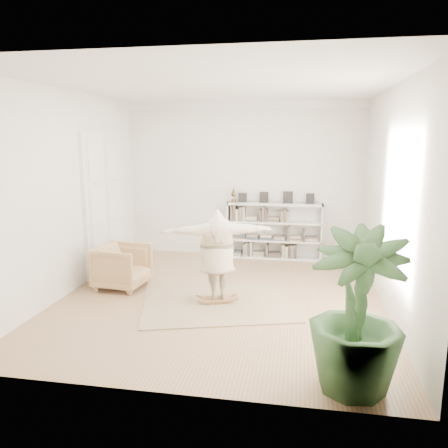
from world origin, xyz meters
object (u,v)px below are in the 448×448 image
person (217,252)px  bookshelf (274,231)px  houseplant (356,311)px  armchair (122,266)px  rocker_board (217,299)px

person → bookshelf: bearing=-120.1°
bookshelf → houseplant: size_ratio=1.20×
bookshelf → armchair: size_ratio=2.46×
bookshelf → houseplant: (1.21, -5.37, 0.28)m
rocker_board → person: bearing=137.3°
armchair → person: person is taller
rocker_board → armchair: bearing=149.6°
houseplant → person: bearing=130.5°
person → rocker_board: bearing=137.3°
bookshelf → person: person is taller
rocker_board → person: size_ratio=0.29×
armchair → rocker_board: (1.90, -0.48, -0.34)m
bookshelf → rocker_board: size_ratio=4.05×
person → houseplant: 3.03m
bookshelf → person: size_ratio=1.17×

